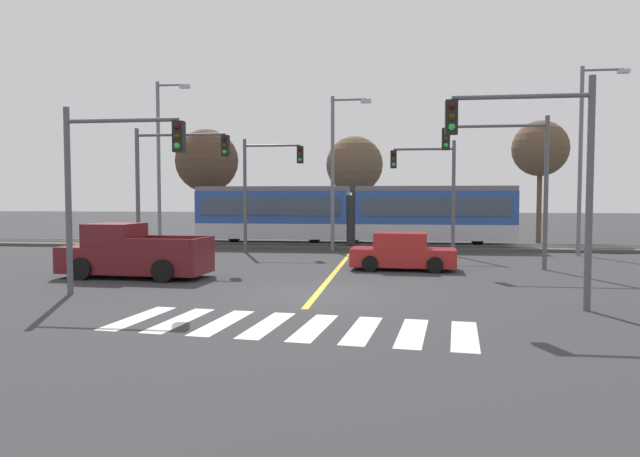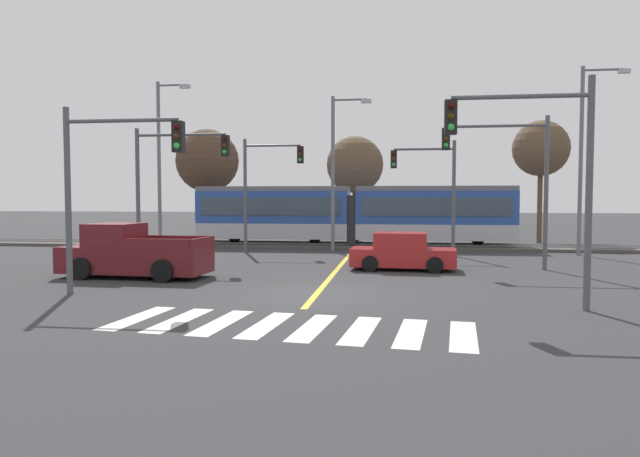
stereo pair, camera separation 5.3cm
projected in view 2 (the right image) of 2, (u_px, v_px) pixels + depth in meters
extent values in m
plane|color=#333335|center=(316.00, 295.00, 17.20)|extent=(200.00, 200.00, 0.00)
cube|color=#4C4742|center=(356.00, 246.00, 33.79)|extent=(120.00, 4.00, 0.18)
cube|color=#939399|center=(355.00, 244.00, 33.07)|extent=(120.00, 0.08, 0.10)
cube|color=#939399|center=(357.00, 243.00, 34.49)|extent=(120.00, 0.08, 0.10)
cube|color=#B7BAC1|center=(274.00, 230.00, 34.40)|extent=(9.00, 2.60, 0.90)
cube|color=#284C9E|center=(274.00, 207.00, 34.33)|extent=(9.00, 2.60, 1.90)
cube|color=#384756|center=(269.00, 207.00, 33.02)|extent=(8.28, 0.04, 1.04)
cube|color=slate|center=(274.00, 189.00, 34.27)|extent=(9.00, 2.39, 0.28)
cylinder|color=black|center=(315.00, 238.00, 34.09)|extent=(0.70, 0.20, 0.70)
cylinder|color=black|center=(235.00, 237.00, 34.76)|extent=(0.70, 0.20, 0.70)
cube|color=#B7BAC1|center=(434.00, 231.00, 33.13)|extent=(9.00, 2.60, 0.90)
cube|color=#284C9E|center=(435.00, 207.00, 33.05)|extent=(9.00, 2.60, 1.90)
cube|color=#384756|center=(436.00, 207.00, 31.74)|extent=(8.28, 0.04, 1.04)
cube|color=slate|center=(435.00, 189.00, 33.00)|extent=(9.00, 2.39, 0.28)
cylinder|color=black|center=(478.00, 240.00, 32.82)|extent=(0.70, 0.20, 0.70)
cylinder|color=black|center=(391.00, 239.00, 33.48)|extent=(0.70, 0.20, 0.70)
cube|color=#2D2D2D|center=(353.00, 219.00, 33.73)|extent=(0.50, 2.34, 2.80)
cube|color=silver|center=(138.00, 318.00, 13.88)|extent=(0.84, 2.84, 0.01)
cube|color=silver|center=(179.00, 320.00, 13.62)|extent=(0.84, 2.84, 0.01)
cube|color=silver|center=(222.00, 322.00, 13.36)|extent=(0.84, 2.84, 0.01)
cube|color=silver|center=(266.00, 325.00, 13.10)|extent=(0.84, 2.84, 0.01)
cube|color=silver|center=(313.00, 327.00, 12.84)|extent=(0.84, 2.84, 0.01)
cube|color=silver|center=(361.00, 330.00, 12.58)|extent=(0.84, 2.84, 0.01)
cube|color=silver|center=(411.00, 333.00, 12.33)|extent=(0.84, 2.84, 0.01)
cube|color=silver|center=(463.00, 336.00, 12.07)|extent=(0.84, 2.84, 0.01)
cube|color=gold|center=(337.00, 269.00, 23.38)|extent=(0.20, 17.04, 0.01)
cube|color=#B22323|center=(403.00, 257.00, 23.17)|extent=(4.27, 1.89, 0.72)
cube|color=#B22323|center=(401.00, 240.00, 23.15)|extent=(2.17, 1.62, 0.64)
cube|color=#384756|center=(426.00, 241.00, 22.97)|extent=(0.17, 1.43, 0.52)
cube|color=#384756|center=(401.00, 239.00, 23.92)|extent=(1.78, 0.12, 0.48)
cylinder|color=black|center=(434.00, 260.00, 23.79)|extent=(0.65, 0.25, 0.64)
cylinder|color=black|center=(435.00, 265.00, 22.12)|extent=(0.65, 0.25, 0.64)
cylinder|color=black|center=(374.00, 259.00, 24.24)|extent=(0.65, 0.25, 0.64)
cylinder|color=black|center=(370.00, 264.00, 22.57)|extent=(0.65, 0.25, 0.64)
cube|color=maroon|center=(135.00, 259.00, 20.97)|extent=(5.50, 2.27, 0.96)
cube|color=maroon|center=(115.00, 235.00, 21.08)|extent=(1.80, 1.94, 0.84)
cube|color=#384756|center=(97.00, 234.00, 21.22)|extent=(0.20, 1.70, 0.66)
cube|color=maroon|center=(154.00, 244.00, 19.80)|extent=(2.70, 0.28, 0.36)
cube|color=maroon|center=(177.00, 240.00, 21.61)|extent=(2.70, 0.28, 0.36)
cube|color=maroon|center=(203.00, 243.00, 20.43)|extent=(0.23, 1.96, 0.36)
cylinder|color=black|center=(81.00, 269.00, 20.33)|extent=(0.81, 0.33, 0.80)
cylinder|color=black|center=(112.00, 263.00, 22.25)|extent=(0.81, 0.33, 0.80)
cylinder|color=black|center=(163.00, 271.00, 19.73)|extent=(0.81, 0.33, 0.80)
cylinder|color=black|center=(187.00, 264.00, 21.65)|extent=(0.81, 0.33, 0.80)
cylinder|color=#515459|center=(589.00, 194.00, 14.60)|extent=(0.18, 0.18, 6.04)
cylinder|color=#515459|center=(520.00, 97.00, 14.70)|extent=(3.50, 0.12, 0.12)
cube|color=black|center=(451.00, 117.00, 14.96)|extent=(0.32, 0.28, 0.90)
sphere|color=#360605|center=(451.00, 106.00, 14.80)|extent=(0.18, 0.18, 0.18)
sphere|color=#3A2706|center=(451.00, 117.00, 14.82)|extent=(0.18, 0.18, 0.18)
sphere|color=green|center=(451.00, 127.00, 14.83)|extent=(0.18, 0.18, 0.18)
cylinder|color=#515459|center=(454.00, 198.00, 28.60)|extent=(0.18, 0.18, 5.80)
cylinder|color=#515459|center=(424.00, 149.00, 28.67)|extent=(3.00, 0.12, 0.12)
cube|color=black|center=(394.00, 159.00, 28.90)|extent=(0.32, 0.28, 0.90)
sphere|color=#360605|center=(394.00, 154.00, 28.73)|extent=(0.18, 0.18, 0.18)
sphere|color=#3A2706|center=(394.00, 159.00, 28.75)|extent=(0.18, 0.18, 0.18)
sphere|color=green|center=(394.00, 165.00, 28.76)|extent=(0.18, 0.18, 0.18)
cylinder|color=#515459|center=(245.00, 196.00, 30.49)|extent=(0.18, 0.18, 6.06)
cylinder|color=#515459|center=(272.00, 146.00, 30.14)|extent=(3.00, 0.12, 0.12)
cube|color=black|center=(300.00, 155.00, 29.97)|extent=(0.32, 0.28, 0.90)
sphere|color=#360605|center=(300.00, 149.00, 29.81)|extent=(0.18, 0.18, 0.18)
sphere|color=#3A2706|center=(300.00, 155.00, 29.82)|extent=(0.18, 0.18, 0.18)
sphere|color=green|center=(300.00, 160.00, 29.84)|extent=(0.18, 0.18, 0.18)
cylinder|color=#515459|center=(138.00, 197.00, 25.06)|extent=(0.18, 0.18, 5.96)
cylinder|color=#515459|center=(181.00, 135.00, 24.65)|extent=(4.00, 0.12, 0.12)
cube|color=black|center=(226.00, 146.00, 24.41)|extent=(0.32, 0.28, 0.90)
sphere|color=#360605|center=(224.00, 139.00, 24.25)|extent=(0.18, 0.18, 0.18)
sphere|color=#3A2706|center=(224.00, 146.00, 24.26)|extent=(0.18, 0.18, 0.18)
sphere|color=green|center=(225.00, 152.00, 24.28)|extent=(0.18, 0.18, 0.18)
cylinder|color=#515459|center=(546.00, 193.00, 23.01)|extent=(0.18, 0.18, 6.23)
cylinder|color=#515459|center=(496.00, 126.00, 23.14)|extent=(4.00, 0.12, 0.12)
cube|color=black|center=(446.00, 139.00, 23.43)|extent=(0.32, 0.28, 0.90)
sphere|color=#360605|center=(446.00, 132.00, 23.27)|extent=(0.18, 0.18, 0.18)
sphere|color=#3A2706|center=(446.00, 139.00, 23.28)|extent=(0.18, 0.18, 0.18)
sphere|color=green|center=(446.00, 145.00, 23.30)|extent=(0.18, 0.18, 0.18)
cylinder|color=#515459|center=(68.00, 201.00, 17.15)|extent=(0.18, 0.18, 5.63)
cylinder|color=#515459|center=(121.00, 121.00, 16.79)|extent=(3.50, 0.12, 0.12)
cube|color=black|center=(178.00, 137.00, 16.58)|extent=(0.32, 0.28, 0.90)
sphere|color=#360605|center=(176.00, 127.00, 16.42)|extent=(0.18, 0.18, 0.18)
sphere|color=#3A2706|center=(176.00, 136.00, 16.43)|extent=(0.18, 0.18, 0.18)
sphere|color=green|center=(177.00, 146.00, 16.45)|extent=(0.18, 0.18, 0.18)
cylinder|color=slate|center=(159.00, 166.00, 32.11)|extent=(0.20, 0.20, 9.42)
cylinder|color=slate|center=(171.00, 85.00, 31.76)|extent=(1.59, 0.12, 0.12)
cube|color=#B2B2B7|center=(185.00, 86.00, 31.66)|extent=(0.56, 0.28, 0.20)
cylinder|color=slate|center=(333.00, 174.00, 31.22)|extent=(0.20, 0.20, 8.46)
cylinder|color=slate|center=(350.00, 100.00, 30.88)|extent=(1.81, 0.12, 0.12)
cube|color=#B2B2B7|center=(366.00, 101.00, 30.77)|extent=(0.56, 0.28, 0.20)
cylinder|color=slate|center=(581.00, 162.00, 28.75)|extent=(0.20, 0.20, 9.52)
cylinder|color=slate|center=(603.00, 70.00, 28.38)|extent=(1.93, 0.12, 0.12)
cube|color=#B2B2B7|center=(624.00, 71.00, 28.25)|extent=(0.56, 0.28, 0.20)
cylinder|color=brown|center=(208.00, 207.00, 38.73)|extent=(0.32, 0.32, 4.60)
sphere|color=#4C3828|center=(207.00, 161.00, 38.56)|extent=(4.24, 4.24, 4.24)
cylinder|color=brown|center=(355.00, 208.00, 39.54)|extent=(0.32, 0.32, 4.44)
sphere|color=brown|center=(355.00, 165.00, 39.38)|extent=(3.92, 3.92, 3.92)
cylinder|color=brown|center=(540.00, 201.00, 36.84)|extent=(0.32, 0.32, 5.41)
sphere|color=brown|center=(541.00, 148.00, 36.65)|extent=(3.58, 3.58, 3.58)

